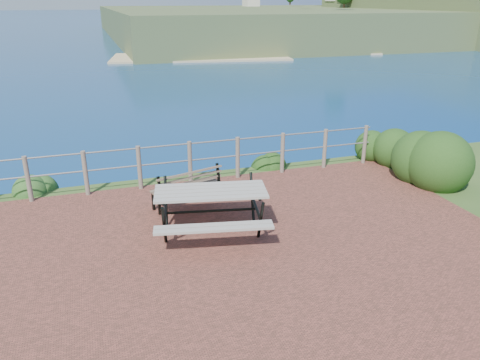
% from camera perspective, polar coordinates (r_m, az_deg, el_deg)
% --- Properties ---
extents(ground, '(10.00, 7.00, 0.12)m').
position_cam_1_polar(ground, '(8.06, -0.83, -8.81)').
color(ground, brown).
rests_on(ground, ground).
extents(ocean, '(1200.00, 1200.00, 0.00)m').
position_cam_1_polar(ocean, '(206.72, -18.46, 19.11)').
color(ocean, '#14517B').
rests_on(ocean, ground).
extents(safety_railing, '(9.40, 0.10, 1.00)m').
position_cam_1_polar(safety_railing, '(10.80, -6.12, 2.41)').
color(safety_railing, '#6B5B4C').
rests_on(safety_railing, ground).
extents(distant_bay, '(290.00, 232.36, 24.00)m').
position_cam_1_polar(distant_bay, '(272.93, 23.20, 18.48)').
color(distant_bay, '#4B6030').
rests_on(distant_bay, ground).
extents(picnic_table, '(2.10, 1.70, 0.84)m').
position_cam_1_polar(picnic_table, '(8.46, -3.55, -3.27)').
color(picnic_table, gray).
rests_on(picnic_table, ground).
extents(park_bench, '(1.50, 0.78, 0.82)m').
position_cam_1_polar(park_bench, '(9.66, -6.69, -0.09)').
color(park_bench, brown).
rests_on(park_bench, ground).
extents(shrub_right_front, '(1.61, 1.61, 2.28)m').
position_cam_1_polar(shrub_right_front, '(11.73, 20.99, -0.36)').
color(shrub_right_front, '#1D4415').
rests_on(shrub_right_front, ground).
extents(shrub_right_edge, '(1.12, 1.12, 1.60)m').
position_cam_1_polar(shrub_right_edge, '(13.05, 17.27, 2.24)').
color(shrub_right_edge, '#1D4415').
rests_on(shrub_right_edge, ground).
extents(shrub_lip_west, '(0.80, 0.80, 0.55)m').
position_cam_1_polar(shrub_lip_west, '(11.63, -23.13, -0.86)').
color(shrub_lip_west, '#2E5B22').
rests_on(shrub_lip_west, ground).
extents(shrub_lip_east, '(0.78, 0.78, 0.52)m').
position_cam_1_polar(shrub_lip_east, '(12.08, 3.06, 1.70)').
color(shrub_lip_east, '#1D4415').
rests_on(shrub_lip_east, ground).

